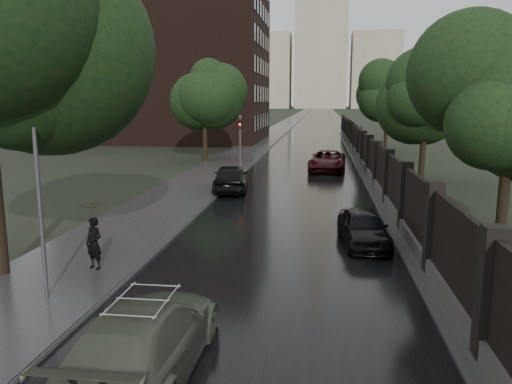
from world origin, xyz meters
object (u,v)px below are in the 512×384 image
Objects in this scene: tree_right_a at (512,102)px; volga_sedan at (145,339)px; car_right_near at (363,228)px; traffic_light at (240,138)px; lamp_post at (39,199)px; hatchback_left at (231,178)px; tree_left_far at (204,97)px; pedestrian_umbrella at (92,215)px; tree_right_b at (426,101)px; car_right_far at (327,161)px; tree_right_c at (387,101)px.

volga_sedan is at bearing -134.74° from tree_right_a.
traffic_light is at bearing 106.47° from car_right_near.
hatchback_left is (1.80, 15.81, -1.90)m from lamp_post.
volga_sedan is (-9.30, -9.38, -4.24)m from tree_right_a.
volga_sedan is at bearing -84.59° from traffic_light.
tree_left_far is 25.26m from car_right_near.
lamp_post reaches higher than traffic_light.
pedestrian_umbrella reaches higher than car_right_near.
tree_left_far is 17.45m from tree_right_b.
tree_right_b is 12.75m from hatchback_left.
tree_right_a is 1.00× the size of tree_right_b.
traffic_light reaches higher than car_right_far.
car_right_near is (-4.65, -14.34, -4.31)m from tree_right_b.
car_right_far is 2.20× the size of pedestrian_umbrella.
tree_left_far is 14.15m from hatchback_left.
car_right_far is (-1.05, 18.63, 0.09)m from car_right_near.
lamp_post reaches higher than hatchback_left.
pedestrian_umbrella is (2.85, -26.31, -3.49)m from tree_left_far.
car_right_near is 18.66m from car_right_far.
tree_left_far is 6.84m from traffic_light.
car_right_far is 23.67m from pedestrian_umbrella.
tree_right_a is 32.00m from tree_right_c.
lamp_post is 10.49m from car_right_near.
car_right_far is at bearing -97.18° from volga_sedan.
tree_right_c is 2.92× the size of pedestrian_umbrella.
hatchback_left is (-11.10, -4.69, -4.18)m from tree_right_b.
traffic_light is (3.70, -5.01, -2.84)m from tree_left_far.
tree_right_a is 1.56× the size of hatchback_left.
tree_right_c is at bearing -102.44° from volga_sedan.
tree_right_c is at bearing 90.00° from tree_right_b.
car_right_near is (10.85, -22.34, -4.60)m from tree_left_far.
tree_left_far is 11.41m from car_right_far.
hatchback_left is at bearing 140.01° from tree_right_a.
tree_left_far reaches higher than hatchback_left.
tree_left_far is 1.97× the size of car_right_near.
tree_right_b is at bearing -27.30° from tree_left_far.
car_right_far is (6.10, 1.30, -1.66)m from traffic_light.
car_right_near is (-4.65, -0.34, -4.31)m from tree_right_a.
tree_right_c is at bearing 71.48° from lamp_post.
car_right_far is at bearing 93.38° from pedestrian_umbrella.
hatchback_left is (-1.80, 18.70, 0.05)m from volga_sedan.
tree_right_c is (0.00, 32.00, 0.00)m from tree_right_a.
tree_right_b is 18.00m from tree_right_c.
car_right_far is at bearing -127.86° from hatchback_left.
tree_right_c is 40.67m from lamp_post.
tree_right_c reaches higher than car_right_far.
tree_left_far is 3.08× the size of pedestrian_umbrella.
volga_sedan is 10.17m from car_right_near.
hatchback_left is at bearing 83.51° from lamp_post.
hatchback_left is at bearing -84.27° from volga_sedan.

